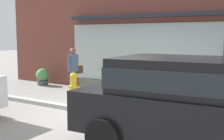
{
  "coord_description": "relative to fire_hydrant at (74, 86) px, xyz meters",
  "views": [
    {
      "loc": [
        4.4,
        -6.61,
        2.13
      ],
      "look_at": [
        -0.49,
        1.2,
        1.04
      ],
      "focal_mm": 47.57,
      "sensor_mm": 36.0,
      "label": 1
    }
  ],
  "objects": [
    {
      "name": "potted_plant_corner_tall",
      "position": [
        0.32,
        1.62,
        0.18
      ],
      "size": [
        0.44,
        0.44,
        1.3
      ],
      "color": "#B7B2A3",
      "rests_on": "ground_plane"
    },
    {
      "name": "potted_plant_near_hydrant",
      "position": [
        1.49,
        1.61,
        -0.12
      ],
      "size": [
        0.48,
        0.48,
        0.65
      ],
      "color": "#33473D",
      "rests_on": "ground_plane"
    },
    {
      "name": "curb_strip",
      "position": [
        1.86,
        -1.19,
        -0.39
      ],
      "size": [
        14.0,
        0.24,
        0.12
      ],
      "primitive_type": "cube",
      "color": "#B2B2AD",
      "rests_on": "ground_plane"
    },
    {
      "name": "potted_plant_window_right",
      "position": [
        3.42,
        1.54,
        -0.16
      ],
      "size": [
        0.45,
        0.45,
        0.56
      ],
      "color": "#9E6042",
      "rests_on": "ground_plane"
    },
    {
      "name": "fire_hydrant",
      "position": [
        0.0,
        0.0,
        0.0
      ],
      "size": [
        0.39,
        0.35,
        0.89
      ],
      "color": "gold",
      "rests_on": "ground_plane"
    },
    {
      "name": "storefront",
      "position": [
        1.86,
        2.2,
        1.84
      ],
      "size": [
        14.0,
        0.81,
        4.66
      ],
      "color": "brown",
      "rests_on": "ground_plane"
    },
    {
      "name": "pedestrian_passerby",
      "position": [
        2.37,
        -0.6,
        0.47
      ],
      "size": [
        0.3,
        0.41,
        1.59
      ],
      "rotation": [
        0.0,
        0.0,
        1.12
      ],
      "color": "#475675",
      "rests_on": "ground_plane"
    },
    {
      "name": "ground_plane",
      "position": [
        1.86,
        -0.99,
        -0.45
      ],
      "size": [
        60.0,
        60.0,
        0.0
      ],
      "primitive_type": "plane",
      "color": "gray"
    },
    {
      "name": "potted_plant_window_left",
      "position": [
        2.39,
        1.5,
        -0.05
      ],
      "size": [
        0.48,
        0.48,
        0.77
      ],
      "color": "#B7B2A3",
      "rests_on": "ground_plane"
    },
    {
      "name": "pedestrian_with_handbag",
      "position": [
        -0.57,
        0.7,
        0.52
      ],
      "size": [
        0.28,
        0.64,
        1.67
      ],
      "rotation": [
        0.0,
        0.0,
        1.36
      ],
      "color": "#475675",
      "rests_on": "ground_plane"
    },
    {
      "name": "potted_plant_trailing_edge",
      "position": [
        -2.9,
        1.46,
        -0.08
      ],
      "size": [
        0.56,
        0.56,
        0.72
      ],
      "color": "#4C4C51",
      "rests_on": "ground_plane"
    },
    {
      "name": "parked_car_black",
      "position": [
        4.62,
        -2.38,
        0.52
      ],
      "size": [
        4.3,
        2.3,
        1.72
      ],
      "rotation": [
        0.0,
        0.0,
        0.06
      ],
      "color": "black",
      "rests_on": "ground_plane"
    }
  ]
}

